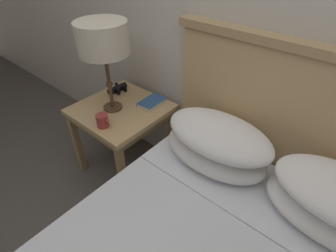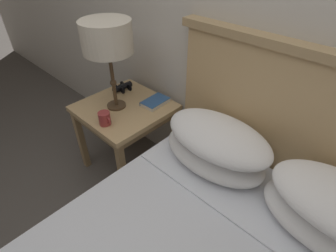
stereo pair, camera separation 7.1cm
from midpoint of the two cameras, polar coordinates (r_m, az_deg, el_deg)
The scene contains 6 objects.
wall_back at distance 1.43m, azimuth 21.50°, elevation 23.78°, with size 8.00×0.06×2.60m.
nightstand at distance 1.90m, azimuth -8.26°, elevation 2.38°, with size 0.58×0.58×0.58m.
table_lamp at distance 1.66m, azimuth -11.90°, elevation 18.12°, with size 0.31×0.31×0.58m.
book_on_nightstand at distance 1.86m, azimuth -1.74°, elevation 5.29°, with size 0.13×0.20×0.03m.
binoculars_pair at distance 2.05m, azimuth -8.91°, elevation 8.37°, with size 0.14×0.16×0.05m.
coffee_mug at distance 1.68m, azimuth -12.45°, elevation 1.60°, with size 0.10×0.08×0.08m.
Camera 2 is at (0.59, -0.22, 1.58)m, focal length 28.00 mm.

